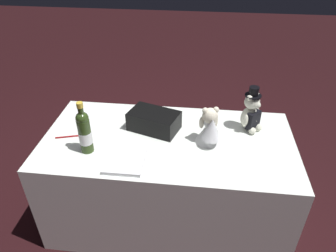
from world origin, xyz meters
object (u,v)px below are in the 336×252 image
object	(u,v)px
gift_case_black	(154,121)
teddy_bear_groom	(251,113)
signing_pen	(68,137)
champagne_bottle	(85,132)
guestbook	(126,158)
teddy_bear_bride	(210,128)

from	to	relation	value
gift_case_black	teddy_bear_groom	bearing A→B (deg)	6.60
teddy_bear_groom	signing_pen	distance (m)	1.19
signing_pen	champagne_bottle	bearing A→B (deg)	-34.15
champagne_bottle	gift_case_black	bearing A→B (deg)	37.12
guestbook	teddy_bear_bride	bearing A→B (deg)	24.41
champagne_bottle	gift_case_black	world-z (taller)	champagne_bottle
teddy_bear_bride	gift_case_black	bearing A→B (deg)	163.04
champagne_bottle	teddy_bear_bride	bearing A→B (deg)	12.89
teddy_bear_groom	signing_pen	xyz separation A→B (m)	(-1.16, -0.23, -0.12)
teddy_bear_bride	guestbook	size ratio (longest dim) A/B	0.85
gift_case_black	teddy_bear_bride	bearing A→B (deg)	-16.96
champagne_bottle	teddy_bear_groom	bearing A→B (deg)	19.39
champagne_bottle	guestbook	world-z (taller)	champagne_bottle
teddy_bear_groom	guestbook	xyz separation A→B (m)	(-0.74, -0.40, -0.11)
guestbook	champagne_bottle	bearing A→B (deg)	166.86
signing_pen	teddy_bear_groom	bearing A→B (deg)	11.29
teddy_bear_bride	gift_case_black	world-z (taller)	teddy_bear_bride
teddy_bear_groom	champagne_bottle	xyz separation A→B (m)	(-0.99, -0.35, 0.02)
gift_case_black	guestbook	bearing A→B (deg)	-109.12
champagne_bottle	signing_pen	distance (m)	0.25
champagne_bottle	gift_case_black	distance (m)	0.46
teddy_bear_bride	signing_pen	distance (m)	0.90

